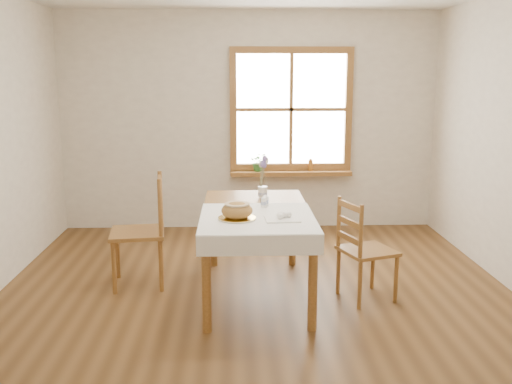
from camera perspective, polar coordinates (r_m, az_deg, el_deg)
ground at (r=4.77m, az=0.14°, el=-11.40°), size 5.00×5.00×0.00m
room_walls at (r=4.38m, az=0.15°, el=9.56°), size 4.60×5.10×2.65m
window at (r=6.89m, az=3.52°, el=8.24°), size 1.46×0.08×1.46m
window_sill at (r=6.91m, az=3.49°, el=1.91°), size 1.46×0.20×0.05m
dining_table at (r=4.84m, az=0.00°, el=-2.73°), size 0.90×1.60×0.75m
table_linen at (r=4.52m, az=0.14°, el=-2.59°), size 0.91×0.99×0.01m
chair_left at (r=5.19m, az=-11.79°, el=-3.83°), size 0.54×0.52×1.00m
chair_right at (r=4.88m, az=11.10°, el=-5.63°), size 0.54×0.52×0.87m
bread_plate at (r=4.45m, az=-1.91°, el=-2.66°), size 0.30×0.30×0.02m
bread_loaf at (r=4.43m, az=-1.91°, el=-1.72°), size 0.24×0.24×0.13m
egg_napkin at (r=4.45m, az=2.63°, el=-2.70°), size 0.28×0.24×0.01m
eggs at (r=4.44m, az=2.64°, el=-2.34°), size 0.21×0.19×0.04m
salt_shaker at (r=4.88m, az=0.98°, el=-0.87°), size 0.06×0.06×0.10m
pepper_shaker at (r=4.83m, az=0.77°, el=-1.02°), size 0.05×0.05×0.09m
flower_vase at (r=5.27m, az=0.68°, el=-0.04°), size 0.09×0.09×0.09m
lavender_bouquet at (r=5.23m, az=0.69°, el=1.98°), size 0.15×0.15×0.28m
potted_plant at (r=6.87m, az=0.27°, el=2.81°), size 0.21×0.23×0.18m
amber_bottle at (r=6.92m, az=5.47°, el=2.73°), size 0.06×0.06×0.15m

